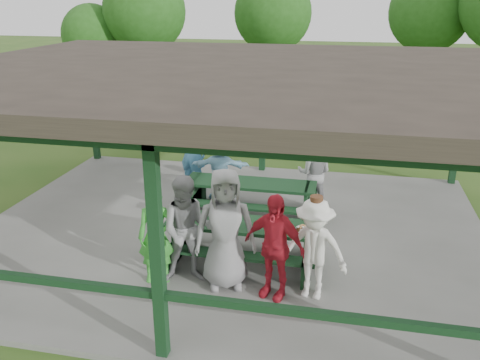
% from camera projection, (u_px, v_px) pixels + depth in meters
% --- Properties ---
extents(ground, '(90.00, 90.00, 0.00)m').
position_uv_depth(ground, '(230.00, 234.00, 10.19)').
color(ground, '#2C5119').
rests_on(ground, ground).
extents(concrete_slab, '(10.00, 8.00, 0.10)m').
position_uv_depth(concrete_slab, '(230.00, 232.00, 10.17)').
color(concrete_slab, slate).
rests_on(concrete_slab, ground).
extents(pavilion_structure, '(10.60, 8.60, 3.24)m').
position_uv_depth(pavilion_structure, '(228.00, 75.00, 9.09)').
color(pavilion_structure, black).
rests_on(pavilion_structure, concrete_slab).
extents(picnic_table_near, '(2.62, 1.39, 0.75)m').
position_uv_depth(picnic_table_near, '(242.00, 237.00, 8.79)').
color(picnic_table_near, black).
rests_on(picnic_table_near, concrete_slab).
extents(picnic_table_far, '(2.74, 1.39, 0.75)m').
position_uv_depth(picnic_table_far, '(250.00, 194.00, 10.67)').
color(picnic_table_far, black).
rests_on(picnic_table_far, concrete_slab).
extents(table_setting, '(2.37, 0.45, 0.10)m').
position_uv_depth(table_setting, '(242.00, 220.00, 8.71)').
color(table_setting, white).
rests_on(table_setting, picnic_table_near).
extents(contestant_green, '(0.67, 0.54, 1.60)m').
position_uv_depth(contestant_green, '(156.00, 236.00, 8.11)').
color(contestant_green, green).
rests_on(contestant_green, concrete_slab).
extents(contestant_grey_left, '(1.03, 0.90, 1.81)m').
position_uv_depth(contestant_grey_left, '(188.00, 230.00, 8.08)').
color(contestant_grey_left, gray).
rests_on(contestant_grey_left, concrete_slab).
extents(contestant_grey_mid, '(1.10, 0.88, 1.97)m').
position_uv_depth(contestant_grey_mid, '(225.00, 229.00, 7.92)').
color(contestant_grey_mid, gray).
rests_on(contestant_grey_mid, concrete_slab).
extents(contestant_red, '(1.07, 0.70, 1.70)m').
position_uv_depth(contestant_red, '(274.00, 246.00, 7.69)').
color(contestant_red, red).
rests_on(contestant_red, concrete_slab).
extents(contestant_white_fedora, '(1.13, 0.76, 1.67)m').
position_uv_depth(contestant_white_fedora, '(314.00, 249.00, 7.67)').
color(contestant_white_fedora, white).
rests_on(contestant_white_fedora, concrete_slab).
extents(spectator_lblue, '(1.38, 0.59, 1.44)m').
position_uv_depth(spectator_lblue, '(220.00, 168.00, 11.50)').
color(spectator_lblue, '#90C6DF').
rests_on(spectator_lblue, concrete_slab).
extents(spectator_blue, '(0.80, 0.64, 1.89)m').
position_uv_depth(spectator_blue, '(193.00, 151.00, 12.01)').
color(spectator_blue, teal).
rests_on(spectator_blue, concrete_slab).
extents(spectator_grey, '(0.80, 0.65, 1.55)m').
position_uv_depth(spectator_grey, '(314.00, 173.00, 11.02)').
color(spectator_grey, gray).
rests_on(spectator_grey, concrete_slab).
extents(pickup_truck, '(5.78, 3.81, 1.48)m').
position_uv_depth(pickup_truck, '(340.00, 103.00, 18.70)').
color(pickup_truck, silver).
rests_on(pickup_truck, ground).
extents(farm_trailer, '(3.81, 2.23, 1.32)m').
position_uv_depth(farm_trailer, '(175.00, 103.00, 19.18)').
color(farm_trailer, '#19498A').
rests_on(farm_trailer, ground).
extents(tree_far_left, '(3.60, 3.60, 5.63)m').
position_uv_depth(tree_far_left, '(144.00, 12.00, 22.15)').
color(tree_far_left, '#302313').
rests_on(tree_far_left, ground).
extents(tree_left, '(3.50, 3.50, 5.47)m').
position_uv_depth(tree_left, '(273.00, 13.00, 22.96)').
color(tree_left, '#302313').
rests_on(tree_left, ground).
extents(tree_mid, '(3.57, 3.57, 5.57)m').
position_uv_depth(tree_mid, '(430.00, 12.00, 22.54)').
color(tree_mid, '#302313').
rests_on(tree_mid, ground).
extents(tree_edge_left, '(2.67, 2.67, 4.17)m').
position_uv_depth(tree_edge_left, '(92.00, 35.00, 22.62)').
color(tree_edge_left, '#302313').
rests_on(tree_edge_left, ground).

